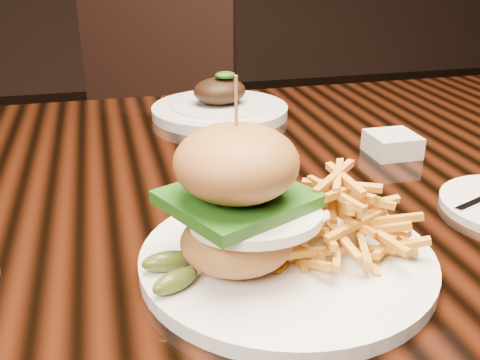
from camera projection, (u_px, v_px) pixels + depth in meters
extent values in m
cube|color=black|center=(248.00, 189.00, 0.78)|extent=(1.60, 0.90, 0.04)
cylinder|color=silver|center=(287.00, 259.00, 0.56)|extent=(0.29, 0.29, 0.01)
ellipsoid|color=olive|center=(237.00, 241.00, 0.53)|extent=(0.11, 0.11, 0.05)
ellipsoid|color=silver|center=(257.00, 219.00, 0.51)|extent=(0.12, 0.10, 0.01)
ellipsoid|color=#FFA00D|center=(284.00, 213.00, 0.51)|extent=(0.02, 0.02, 0.01)
cube|color=#2A6419|center=(236.00, 203.00, 0.51)|extent=(0.16, 0.15, 0.01)
ellipsoid|color=brown|center=(236.00, 162.00, 0.50)|extent=(0.11, 0.11, 0.07)
cylinder|color=#A3784C|center=(236.00, 126.00, 0.48)|extent=(0.00, 0.00, 0.09)
ellipsoid|color=#293A0F|center=(175.00, 281.00, 0.49)|extent=(0.05, 0.04, 0.02)
ellipsoid|color=#293A0F|center=(167.00, 261.00, 0.52)|extent=(0.05, 0.02, 0.02)
cube|color=silver|center=(392.00, 144.00, 0.84)|extent=(0.07, 0.07, 0.03)
cylinder|color=silver|center=(220.00, 111.00, 1.02)|extent=(0.25, 0.25, 0.02)
cylinder|color=silver|center=(220.00, 110.00, 1.02)|extent=(0.18, 0.18, 0.02)
ellipsoid|color=black|center=(220.00, 91.00, 1.01)|extent=(0.10, 0.08, 0.05)
ellipsoid|color=#2A6419|center=(225.00, 75.00, 0.99)|extent=(0.04, 0.03, 0.01)
cube|color=black|center=(141.00, 168.00, 1.58)|extent=(0.61, 0.61, 0.06)
cube|color=black|center=(159.00, 64.00, 1.67)|extent=(0.44, 0.24, 0.50)
cylinder|color=black|center=(57.00, 266.00, 1.53)|extent=(0.04, 0.04, 0.45)
cylinder|color=black|center=(192.00, 280.00, 1.47)|extent=(0.04, 0.04, 0.45)
cylinder|color=black|center=(111.00, 206.00, 1.87)|extent=(0.04, 0.04, 0.45)
cylinder|color=black|center=(222.00, 215.00, 1.81)|extent=(0.04, 0.04, 0.45)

